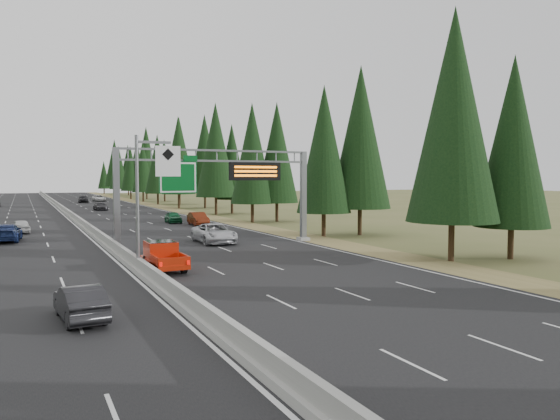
# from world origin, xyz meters

# --- Properties ---
(road) EXTENTS (32.00, 260.00, 0.08)m
(road) POSITION_xyz_m (0.00, 80.00, 0.04)
(road) COLOR black
(road) RESTS_ON ground
(shoulder_right) EXTENTS (3.60, 260.00, 0.06)m
(shoulder_right) POSITION_xyz_m (17.80, 80.00, 0.03)
(shoulder_right) COLOR olive
(shoulder_right) RESTS_ON ground
(median_barrier) EXTENTS (0.70, 260.00, 0.85)m
(median_barrier) POSITION_xyz_m (0.00, 80.00, 0.41)
(median_barrier) COLOR gray
(median_barrier) RESTS_ON road
(sign_gantry) EXTENTS (16.75, 0.98, 7.80)m
(sign_gantry) POSITION_xyz_m (8.92, 34.88, 5.27)
(sign_gantry) COLOR slate
(sign_gantry) RESTS_ON road
(hov_sign_pole) EXTENTS (2.80, 0.50, 8.00)m
(hov_sign_pole) POSITION_xyz_m (0.58, 24.97, 4.72)
(hov_sign_pole) COLOR slate
(hov_sign_pole) RESTS_ON road
(tree_row_right) EXTENTS (11.29, 239.89, 18.91)m
(tree_row_right) POSITION_xyz_m (22.07, 76.85, 9.17)
(tree_row_right) COLOR black
(tree_row_right) RESTS_ON ground
(silver_minivan) EXTENTS (2.80, 5.93, 1.64)m
(silver_minivan) POSITION_xyz_m (8.58, 36.74, 0.90)
(silver_minivan) COLOR #B9BABE
(silver_minivan) RESTS_ON road
(red_pickup) EXTENTS (1.82, 5.11, 1.66)m
(red_pickup) POSITION_xyz_m (1.50, 25.34, 1.00)
(red_pickup) COLOR black
(red_pickup) RESTS_ON road
(car_ahead_green) EXTENTS (1.85, 4.15, 1.38)m
(car_ahead_green) POSITION_xyz_m (10.62, 58.60, 0.77)
(car_ahead_green) COLOR #114D29
(car_ahead_green) RESTS_ON road
(car_ahead_dkred) EXTENTS (1.78, 4.66, 1.52)m
(car_ahead_dkred) POSITION_xyz_m (12.36, 53.88, 0.84)
(car_ahead_dkred) COLOR #611F0D
(car_ahead_dkred) RESTS_ON road
(car_ahead_dkgrey) EXTENTS (2.16, 4.68, 1.32)m
(car_ahead_dkgrey) POSITION_xyz_m (5.92, 88.99, 0.74)
(car_ahead_dkgrey) COLOR black
(car_ahead_dkgrey) RESTS_ON road
(car_ahead_white) EXTENTS (2.91, 5.56, 1.49)m
(car_ahead_white) POSITION_xyz_m (10.22, 126.14, 0.83)
(car_ahead_white) COLOR silver
(car_ahead_white) RESTS_ON road
(car_ahead_far) EXTENTS (2.02, 4.87, 1.65)m
(car_ahead_far) POSITION_xyz_m (6.21, 120.54, 0.91)
(car_ahead_far) COLOR black
(car_ahead_far) RESTS_ON road
(car_onc_near) EXTENTS (1.82, 4.31, 1.38)m
(car_onc_near) POSITION_xyz_m (-4.12, 15.00, 0.77)
(car_onc_near) COLOR black
(car_onc_near) RESTS_ON road
(car_onc_blue) EXTENTS (2.58, 5.47, 1.54)m
(car_onc_blue) POSITION_xyz_m (-7.32, 45.37, 0.85)
(car_onc_blue) COLOR navy
(car_onc_blue) RESTS_ON road
(car_onc_white) EXTENTS (1.93, 4.12, 1.37)m
(car_onc_white) POSITION_xyz_m (-6.25, 52.74, 0.76)
(car_onc_white) COLOR silver
(car_onc_white) RESTS_ON road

